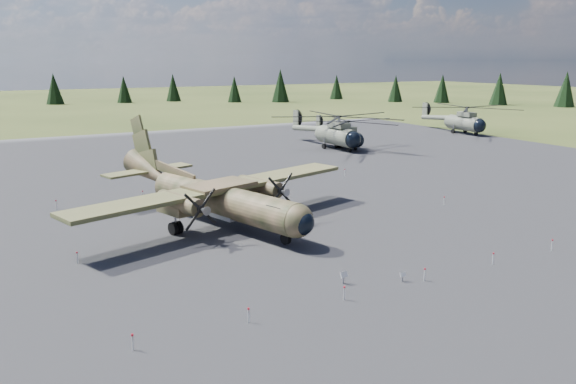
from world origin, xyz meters
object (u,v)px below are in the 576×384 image
helicopter_near (337,125)px  helicopter_mid (347,128)px  transport_plane (213,193)px  helicopter_far (465,114)px

helicopter_near → helicopter_mid: (1.96, 0.18, -0.63)m
transport_plane → helicopter_far: size_ratio=1.09×
helicopter_near → helicopter_mid: bearing=3.0°
helicopter_mid → helicopter_far: bearing=13.4°
transport_plane → helicopter_near: transport_plane is taller
transport_plane → helicopter_near: bearing=25.7°
helicopter_far → helicopter_near: bearing=-167.9°
transport_plane → helicopter_far: (62.45, 33.09, 1.07)m
transport_plane → helicopter_mid: size_ratio=1.27×
helicopter_mid → helicopter_far: (29.17, 4.10, 0.53)m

